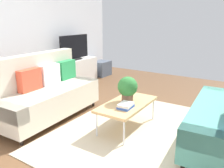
{
  "coord_description": "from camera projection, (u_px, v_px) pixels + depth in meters",
  "views": [
    {
      "loc": [
        -3.0,
        -1.63,
        1.69
      ],
      "look_at": [
        0.06,
        0.35,
        0.65
      ],
      "focal_mm": 36.93,
      "sensor_mm": 36.0,
      "label": 1
    }
  ],
  "objects": [
    {
      "name": "ground_plane",
      "position": [
        128.0,
        126.0,
        3.74
      ],
      "size": [
        7.68,
        7.68,
        0.0
      ],
      "primitive_type": "plane",
      "color": "brown"
    },
    {
      "name": "tv_console",
      "position": [
        75.0,
        72.0,
        6.15
      ],
      "size": [
        1.4,
        0.44,
        0.64
      ],
      "primitive_type": "cube",
      "color": "silver",
      "rests_on": "ground_plane"
    },
    {
      "name": "storage_trunk",
      "position": [
        102.0,
        68.0,
        7.01
      ],
      "size": [
        0.52,
        0.4,
        0.44
      ],
      "primitive_type": "cube",
      "color": "#4C5666",
      "rests_on": "ground_plane"
    },
    {
      "name": "vase_0",
      "position": [
        57.0,
        60.0,
        5.6
      ],
      "size": [
        0.09,
        0.09,
        0.15
      ],
      "primitive_type": "cylinder",
      "color": "#33B29E",
      "rests_on": "tv_console"
    },
    {
      "name": "wall_far",
      "position": [
        12.0,
        30.0,
        4.8
      ],
      "size": [
        6.4,
        0.12,
        2.9
      ],
      "primitive_type": "cube",
      "color": "silver",
      "rests_on": "ground_plane"
    },
    {
      "name": "coffee_table",
      "position": [
        127.0,
        105.0,
        3.59
      ],
      "size": [
        1.1,
        0.56,
        0.42
      ],
      "color": "tan",
      "rests_on": "ground_plane"
    },
    {
      "name": "potted_plant",
      "position": [
        128.0,
        88.0,
        3.59
      ],
      "size": [
        0.31,
        0.31,
        0.41
      ],
      "color": "brown",
      "rests_on": "coffee_table"
    },
    {
      "name": "couch_beige",
      "position": [
        45.0,
        92.0,
        4.0
      ],
      "size": [
        1.94,
        0.93,
        1.1
      ],
      "rotation": [
        0.0,
        0.0,
        3.19
      ],
      "color": "beige",
      "rests_on": "ground_plane"
    },
    {
      "name": "table_book_1",
      "position": [
        126.0,
        105.0,
        3.38
      ],
      "size": [
        0.26,
        0.2,
        0.04
      ],
      "primitive_type": "cube",
      "rotation": [
        0.0,
        0.0,
        0.1
      ],
      "color": "silver",
      "rests_on": "table_book_0"
    },
    {
      "name": "vase_1",
      "position": [
        61.0,
        59.0,
        5.71
      ],
      "size": [
        0.1,
        0.1,
        0.17
      ],
      "primitive_type": "cylinder",
      "color": "silver",
      "rests_on": "tv_console"
    },
    {
      "name": "tv",
      "position": [
        74.0,
        48.0,
        5.96
      ],
      "size": [
        1.0,
        0.2,
        0.64
      ],
      "color": "black",
      "rests_on": "tv_console"
    },
    {
      "name": "table_book_0",
      "position": [
        126.0,
        107.0,
        3.39
      ],
      "size": [
        0.25,
        0.19,
        0.03
      ],
      "primitive_type": "cube",
      "rotation": [
        0.0,
        0.0,
        0.04
      ],
      "color": "#3359B2",
      "rests_on": "coffee_table"
    },
    {
      "name": "area_rug",
      "position": [
        137.0,
        132.0,
        3.56
      ],
      "size": [
        2.9,
        2.2,
        0.01
      ],
      "primitive_type": "cube",
      "color": "beige",
      "rests_on": "ground_plane"
    },
    {
      "name": "bottle_0",
      "position": [
        68.0,
        57.0,
        5.78
      ],
      "size": [
        0.05,
        0.05,
        0.23
      ],
      "primitive_type": "cylinder",
      "color": "gold",
      "rests_on": "tv_console"
    }
  ]
}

